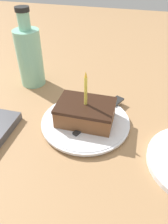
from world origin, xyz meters
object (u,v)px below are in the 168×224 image
(bottle, at_px, (30,56))
(cake_slice, at_px, (84,112))
(fork, at_px, (103,112))
(plate, at_px, (84,122))

(bottle, bearing_deg, cake_slice, 53.34)
(cake_slice, distance_m, bottle, 0.26)
(cake_slice, relative_size, fork, 0.74)
(cake_slice, bearing_deg, fork, 135.76)
(cake_slice, bearing_deg, bottle, -126.66)
(plate, height_order, cake_slice, cake_slice)
(plate, relative_size, fork, 1.20)
(plate, bearing_deg, fork, 135.75)
(fork, bearing_deg, plate, -44.25)
(cake_slice, relative_size, bottle, 0.59)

